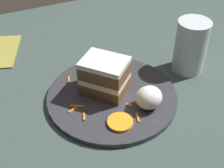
% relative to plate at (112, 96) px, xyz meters
% --- Properties ---
extents(ground_plane, '(6.00, 6.00, 0.00)m').
position_rel_plate_xyz_m(ground_plane, '(-0.02, 0.01, -0.03)').
color(ground_plane, black).
rests_on(ground_plane, ground).
extents(dining_table, '(1.15, 1.05, 0.03)m').
position_rel_plate_xyz_m(dining_table, '(-0.02, 0.01, -0.02)').
color(dining_table, '#384742').
rests_on(dining_table, ground).
extents(plate, '(0.28, 0.28, 0.01)m').
position_rel_plate_xyz_m(plate, '(0.00, 0.00, 0.00)').
color(plate, '#333338').
rests_on(plate, dining_table).
extents(cake_slice, '(0.12, 0.12, 0.08)m').
position_rel_plate_xyz_m(cake_slice, '(0.01, -0.02, 0.05)').
color(cake_slice, brown).
rests_on(cake_slice, plate).
extents(cream_dollop, '(0.06, 0.05, 0.05)m').
position_rel_plate_xyz_m(cream_dollop, '(-0.05, 0.07, 0.03)').
color(cream_dollop, white).
rests_on(cream_dollop, plate).
extents(orange_garnish, '(0.05, 0.05, 0.01)m').
position_rel_plate_xyz_m(orange_garnish, '(0.02, 0.09, 0.01)').
color(orange_garnish, orange).
rests_on(orange_garnish, plate).
extents(carrot_shreds_scatter, '(0.13, 0.20, 0.00)m').
position_rel_plate_xyz_m(carrot_shreds_scatter, '(0.05, 0.02, 0.01)').
color(carrot_shreds_scatter, orange).
rests_on(carrot_shreds_scatter, plate).
extents(drinking_glass, '(0.08, 0.08, 0.13)m').
position_rel_plate_xyz_m(drinking_glass, '(-0.21, -0.02, 0.05)').
color(drinking_glass, silver).
rests_on(drinking_glass, dining_table).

